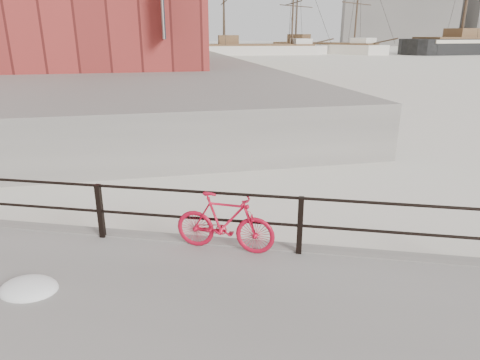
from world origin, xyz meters
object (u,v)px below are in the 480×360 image
at_px(bicycle, 225,222).
at_px(workboat_near, 17,82).
at_px(workboat_far, 59,66).
at_px(schooner_mid, 323,53).
at_px(schooner_left, 258,55).

height_order(bicycle, workboat_near, workboat_near).
bearing_deg(bicycle, workboat_far, 129.63).
bearing_deg(workboat_far, bicycle, -92.08).
bearing_deg(schooner_mid, workboat_far, -100.13).
bearing_deg(workboat_near, bicycle, -46.98).
bearing_deg(schooner_mid, workboat_near, -84.82).
xyz_separation_m(schooner_mid, workboat_near, (-25.23, -55.89, 0.00)).
height_order(bicycle, schooner_mid, schooner_mid).
relative_size(bicycle, workboat_far, 0.15).
bearing_deg(workboat_near, schooner_mid, 67.27).
relative_size(schooner_mid, workboat_near, 2.40).
distance_m(workboat_near, workboat_far, 18.46).
distance_m(schooner_mid, schooner_left, 14.04).
distance_m(schooner_left, workboat_near, 49.94).
height_order(schooner_mid, workboat_near, schooner_mid).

